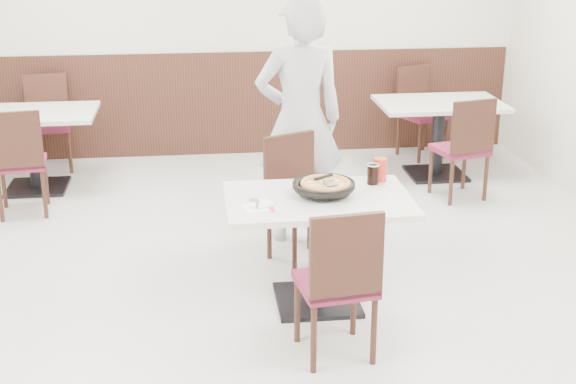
{
  "coord_description": "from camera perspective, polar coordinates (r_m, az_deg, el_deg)",
  "views": [
    {
      "loc": [
        -0.44,
        -4.93,
        2.49
      ],
      "look_at": [
        0.11,
        -0.3,
        0.86
      ],
      "focal_mm": 50.0,
      "sensor_mm": 36.0,
      "label": 1
    }
  ],
  "objects": [
    {
      "name": "main_table",
      "position": [
        5.31,
        2.13,
        -4.21
      ],
      "size": [
        1.26,
        0.89,
        0.75
      ],
      "primitive_type": null,
      "rotation": [
        0.0,
        0.0,
        0.08
      ],
      "color": "beige",
      "rests_on": "floor"
    },
    {
      "name": "bg_chair_right_near",
      "position": [
        7.44,
        12.12,
        3.14
      ],
      "size": [
        0.51,
        0.51,
        0.95
      ],
      "primitive_type": null,
      "rotation": [
        0.0,
        0.0,
        0.24
      ],
      "color": "black",
      "rests_on": "floor"
    },
    {
      "name": "floor",
      "position": [
        5.54,
        -1.49,
        -7.4
      ],
      "size": [
        7.0,
        7.0,
        0.0
      ],
      "primitive_type": "plane",
      "color": "#A8A8A3",
      "rests_on": "ground"
    },
    {
      "name": "napkin",
      "position": [
        4.99,
        -2.17,
        -1.12
      ],
      "size": [
        0.19,
        0.19,
        0.0
      ],
      "primitive_type": "cube",
      "rotation": [
        0.0,
        0.0,
        0.22
      ],
      "color": "white",
      "rests_on": "main_table"
    },
    {
      "name": "bg_chair_left_far",
      "position": [
        8.43,
        -16.66,
        4.65
      ],
      "size": [
        0.48,
        0.48,
        0.95
      ],
      "primitive_type": null,
      "rotation": [
        0.0,
        0.0,
        3.3
      ],
      "color": "black",
      "rests_on": "floor"
    },
    {
      "name": "trivet",
      "position": [
        5.18,
        2.91,
        -0.17
      ],
      "size": [
        0.12,
        0.12,
        0.04
      ],
      "primitive_type": "cylinder",
      "rotation": [
        0.0,
        0.0,
        0.08
      ],
      "color": "black",
      "rests_on": "main_table"
    },
    {
      "name": "wainscot_back",
      "position": [
        8.65,
        -3.7,
        6.29
      ],
      "size": [
        5.9,
        0.03,
        1.1
      ],
      "primitive_type": "cube",
      "color": "black",
      "rests_on": "floor"
    },
    {
      "name": "cola_glass",
      "position": [
        5.43,
        6.05,
        1.22
      ],
      "size": [
        0.08,
        0.08,
        0.13
      ],
      "primitive_type": "cylinder",
      "rotation": [
        0.0,
        0.0,
        0.08
      ],
      "color": "black",
      "rests_on": "main_table"
    },
    {
      "name": "pizza_server",
      "position": [
        5.16,
        3.03,
        0.64
      ],
      "size": [
        0.1,
        0.12,
        0.0
      ],
      "primitive_type": "cube",
      "rotation": [
        0.0,
        0.0,
        0.25
      ],
      "color": "silver",
      "rests_on": "pizza"
    },
    {
      "name": "bg_table_right",
      "position": [
        8.05,
        10.6,
        3.73
      ],
      "size": [
        1.27,
        0.92,
        0.75
      ],
      "primitive_type": null,
      "rotation": [
        0.0,
        0.0,
        -0.1
      ],
      "color": "beige",
      "rests_on": "floor"
    },
    {
      "name": "pizza_pan",
      "position": [
        5.2,
        2.55,
        0.22
      ],
      "size": [
        0.4,
        0.4,
        0.01
      ],
      "primitive_type": "cylinder",
      "rotation": [
        0.0,
        0.0,
        0.08
      ],
      "color": "black",
      "rests_on": "trivet"
    },
    {
      "name": "bg_chair_right_far",
      "position": [
        8.64,
        9.59,
        5.55
      ],
      "size": [
        0.56,
        0.56,
        0.95
      ],
      "primitive_type": null,
      "rotation": [
        0.0,
        0.0,
        3.57
      ],
      "color": "black",
      "rests_on": "floor"
    },
    {
      "name": "red_cup",
      "position": [
        5.5,
        6.56,
        1.6
      ],
      "size": [
        0.1,
        0.1,
        0.16
      ],
      "primitive_type": "cylinder",
      "rotation": [
        0.0,
        0.0,
        0.08
      ],
      "color": "red",
      "rests_on": "main_table"
    },
    {
      "name": "chair_far",
      "position": [
        5.88,
        1.04,
        -0.73
      ],
      "size": [
        0.56,
        0.56,
        0.95
      ],
      "primitive_type": null,
      "rotation": [
        0.0,
        0.0,
        3.57
      ],
      "color": "black",
      "rests_on": "floor"
    },
    {
      "name": "fork",
      "position": [
        5.0,
        -2.2,
        -0.88
      ],
      "size": [
        0.04,
        0.16,
        0.0
      ],
      "primitive_type": "cube",
      "rotation": [
        0.0,
        0.0,
        -0.13
      ],
      "color": "silver",
      "rests_on": "side_plate"
    },
    {
      "name": "bg_chair_left_near",
      "position": [
        7.24,
        -18.5,
        2.13
      ],
      "size": [
        0.47,
        0.47,
        0.95
      ],
      "primitive_type": null,
      "rotation": [
        0.0,
        0.0,
        0.12
      ],
      "color": "black",
      "rests_on": "floor"
    },
    {
      "name": "chair_near",
      "position": [
        4.68,
        3.39,
        -6.28
      ],
      "size": [
        0.47,
        0.47,
        0.95
      ],
      "primitive_type": null,
      "rotation": [
        0.0,
        0.0,
        0.13
      ],
      "color": "black",
      "rests_on": "floor"
    },
    {
      "name": "side_plate",
      "position": [
        5.03,
        -1.94,
        -0.87
      ],
      "size": [
        0.18,
        0.18,
        0.01
      ],
      "primitive_type": "cylinder",
      "rotation": [
        0.0,
        0.0,
        0.08
      ],
      "color": "white",
      "rests_on": "napkin"
    },
    {
      "name": "wall_back",
      "position": [
        8.52,
        -3.83,
        11.9
      ],
      "size": [
        6.0,
        0.04,
        2.8
      ],
      "primitive_type": "cube",
      "color": "beige",
      "rests_on": "floor"
    },
    {
      "name": "diner_person",
      "position": [
        6.22,
        0.84,
        5.09
      ],
      "size": [
        0.76,
        0.55,
        1.93
      ],
      "primitive_type": "imported",
      "rotation": [
        0.0,
        0.0,
        3.28
      ],
      "color": "silver",
      "rests_on": "floor"
    },
    {
      "name": "pizza",
      "position": [
        5.2,
        2.69,
        0.42
      ],
      "size": [
        0.32,
        0.32,
        0.02
      ],
      "primitive_type": "cylinder",
      "rotation": [
        0.0,
        0.0,
        0.08
      ],
      "color": "tan",
      "rests_on": "pizza_pan"
    },
    {
      "name": "bg_table_left",
      "position": [
        7.88,
        -17.62,
        2.81
      ],
      "size": [
        1.23,
        0.85,
        0.75
      ],
      "primitive_type": null,
      "rotation": [
        0.0,
        0.0,
        0.04
      ],
      "color": "beige",
      "rests_on": "floor"
    }
  ]
}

